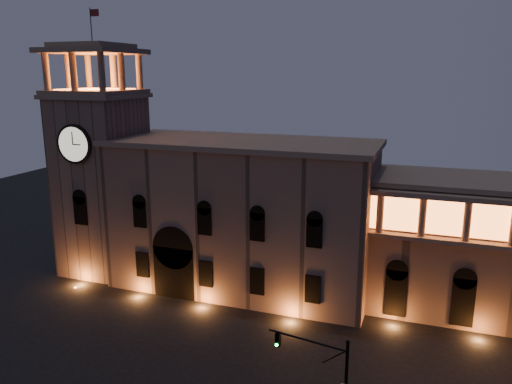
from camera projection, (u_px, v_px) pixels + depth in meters
government_building at (241, 215)px, 58.37m from camera, size 30.80×12.80×17.60m
clock_tower at (102, 175)px, 62.63m from camera, size 9.80×9.80×32.40m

